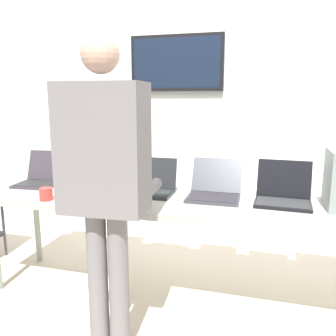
# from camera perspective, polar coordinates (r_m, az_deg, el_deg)

# --- Properties ---
(ground) EXTENTS (8.00, 8.00, 0.04)m
(ground) POSITION_cam_1_polar(r_m,az_deg,el_deg) (2.74, 1.55, -20.48)
(ground) COLOR beige
(back_wall) EXTENTS (8.00, 0.11, 2.44)m
(back_wall) POSITION_cam_1_polar(r_m,az_deg,el_deg) (3.45, 6.17, 8.07)
(back_wall) COLOR silver
(back_wall) RESTS_ON ground
(workbench) EXTENTS (2.86, 0.70, 0.74)m
(workbench) POSITION_cam_1_polar(r_m,az_deg,el_deg) (2.45, 1.64, -6.24)
(workbench) COLOR #AFACA1
(workbench) RESTS_ON ground
(laptop_station_0) EXTENTS (0.34, 0.37, 0.25)m
(laptop_station_0) POSITION_cam_1_polar(r_m,az_deg,el_deg) (3.04, -19.90, -1.36)
(laptop_station_0) COLOR #39333D
(laptop_station_0) RESTS_ON workbench
(laptop_station_1) EXTENTS (0.33, 0.37, 0.27)m
(laptop_station_1) POSITION_cam_1_polar(r_m,az_deg,el_deg) (2.79, -11.72, -1.94)
(laptop_station_1) COLOR #AFB4B4
(laptop_station_1) RESTS_ON workbench
(laptop_station_2) EXTENTS (0.36, 0.28, 0.25)m
(laptop_station_2) POSITION_cam_1_polar(r_m,az_deg,el_deg) (2.59, -2.97, -2.81)
(laptop_station_2) COLOR #26272A
(laptop_station_2) RESTS_ON workbench
(laptop_station_3) EXTENTS (0.36, 0.41, 0.25)m
(laptop_station_3) POSITION_cam_1_polar(r_m,az_deg,el_deg) (2.50, 7.50, -3.40)
(laptop_station_3) COLOR #373941
(laptop_station_3) RESTS_ON workbench
(laptop_station_4) EXTENTS (0.37, 0.35, 0.27)m
(laptop_station_4) POSITION_cam_1_polar(r_m,az_deg,el_deg) (2.47, 18.08, -3.97)
(laptop_station_4) COLOR black
(laptop_station_4) RESTS_ON workbench
(person) EXTENTS (0.45, 0.60, 1.73)m
(person) POSITION_cam_1_polar(r_m,az_deg,el_deg) (1.87, -10.12, -0.49)
(person) COLOR slate
(person) RESTS_ON ground
(coffee_mug) EXTENTS (0.09, 0.09, 0.08)m
(coffee_mug) POSITION_cam_1_polar(r_m,az_deg,el_deg) (2.55, -19.08, -3.99)
(coffee_mug) COLOR #C93933
(coffee_mug) RESTS_ON workbench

